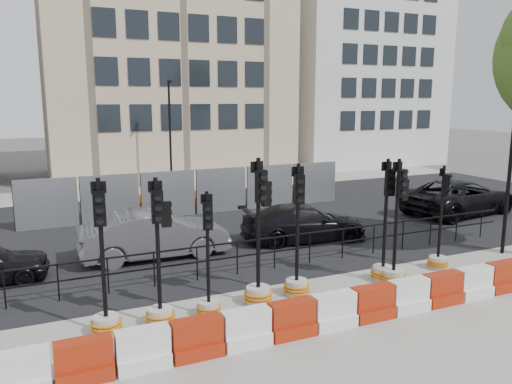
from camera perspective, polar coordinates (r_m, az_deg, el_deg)
name	(u,v)px	position (r m, az deg, el deg)	size (l,w,h in m)	color
ground	(294,282)	(14.08, 4.33, -10.26)	(120.00, 120.00, 0.00)	#51514C
sidewalk_near	(358,326)	(11.74, 11.56, -14.81)	(40.00, 6.00, 0.02)	gray
road	(211,225)	(20.21, -5.18, -3.74)	(40.00, 14.00, 0.03)	black
sidewalk_far	(159,189)	(28.69, -11.06, 0.37)	(40.00, 4.00, 0.02)	gray
building_cream	(163,37)	(34.77, -10.62, 17.02)	(15.00, 10.06, 18.00)	#C1AE8D
building_white	(353,60)	(40.95, 10.99, 14.60)	(12.00, 9.06, 16.00)	silver
kerb_railing	(275,247)	(14.86, 2.15, -6.30)	(18.00, 0.04, 1.00)	black
heras_fencing	(180,197)	(22.45, -8.65, -0.54)	(14.33, 1.72, 2.00)	gray
lamp_post_far	(170,133)	(27.44, -9.78, 6.72)	(0.12, 0.56, 6.00)	black
lamp_post_near	(512,156)	(17.77, 27.18, 3.67)	(0.12, 0.56, 6.00)	black
barrier_row	(353,308)	(11.74, 11.04, -12.88)	(16.75, 0.50, 0.80)	#AB2A0D
traffic_signal_a	(105,303)	(11.37, -16.86, -12.09)	(0.67, 0.67, 3.42)	silver
traffic_signal_b	(160,292)	(11.46, -10.90, -11.13)	(0.66, 0.66, 3.36)	silver
traffic_signal_c	(209,291)	(11.83, -5.44, -11.25)	(0.59, 0.59, 2.97)	silver
traffic_signal_d	(259,270)	(12.36, 0.34, -8.96)	(0.72, 0.72, 3.64)	silver
traffic_signal_e	(297,269)	(12.97, 4.71, -8.78)	(0.68, 0.68, 3.44)	silver
traffic_signal_f	(395,256)	(14.13, 15.61, -7.01)	(0.68, 0.68, 3.46)	silver
traffic_signal_g	(384,256)	(14.38, 14.41, -7.13)	(0.68, 0.68, 3.43)	silver
traffic_signal_h	(439,248)	(15.86, 20.20, -6.04)	(0.61, 0.61, 3.12)	silver
car_b	(154,234)	(16.21, -11.54, -4.77)	(4.70, 1.71, 1.54)	#4E4F53
car_c	(304,223)	(17.88, 5.52, -3.53)	(4.76, 2.54, 1.31)	black
car_d	(460,197)	(23.67, 22.24, -0.51)	(5.82, 3.25, 1.54)	black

